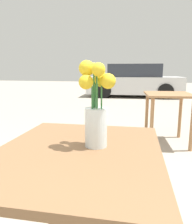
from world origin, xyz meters
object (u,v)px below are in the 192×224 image
object	(u,v)px
table_front	(79,175)
table_back	(168,103)
parked_car	(134,81)
flower_vase	(96,111)

from	to	relation	value
table_front	table_back	world-z (taller)	table_back
table_back	parked_car	size ratio (longest dim) A/B	0.21
table_front	flower_vase	distance (m)	0.30
flower_vase	parked_car	bearing A→B (deg)	93.03
table_front	flower_vase	xyz separation A→B (m)	(0.07, 0.06, 0.28)
flower_vase	table_back	xyz separation A→B (m)	(0.50, 2.44, -0.30)
table_back	flower_vase	bearing A→B (deg)	-101.47
table_front	parked_car	distance (m)	8.63
table_front	parked_car	xyz separation A→B (m)	(-0.39, 8.63, 0.01)
table_front	parked_car	size ratio (longest dim) A/B	0.23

